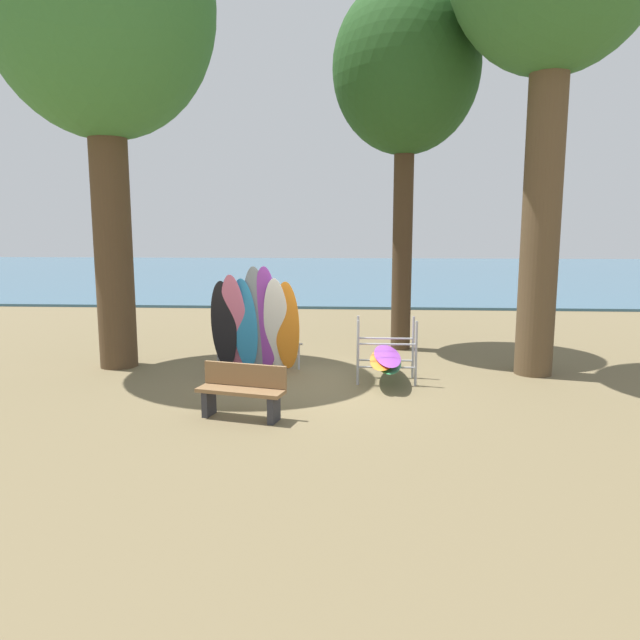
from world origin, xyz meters
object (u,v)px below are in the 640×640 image
object	(u,v)px
board_storage_rack	(386,358)
park_bench	(242,390)
tree_foreground_left	(101,11)
leaning_board_pile	(255,323)
tree_mid_behind	(406,72)

from	to	relation	value
board_storage_rack	park_bench	xyz separation A→B (m)	(-2.38, -2.41, -0.02)
tree_foreground_left	board_storage_rack	bearing A→B (deg)	-9.15
tree_foreground_left	park_bench	distance (m)	8.29
leaning_board_pile	board_storage_rack	world-z (taller)	leaning_board_pile
tree_foreground_left	leaning_board_pile	size ratio (longest dim) A/B	4.48
tree_mid_behind	park_bench	xyz separation A→B (m)	(-2.89, -5.62, -6.12)
leaning_board_pile	board_storage_rack	distance (m)	2.80
tree_mid_behind	board_storage_rack	size ratio (longest dim) A/B	4.06
leaning_board_pile	board_storage_rack	size ratio (longest dim) A/B	1.05
tree_mid_behind	board_storage_rack	distance (m)	6.91
board_storage_rack	leaning_board_pile	bearing A→B (deg)	167.38
board_storage_rack	park_bench	world-z (taller)	board_storage_rack
tree_foreground_left	tree_mid_behind	bearing A→B (deg)	20.12
board_storage_rack	tree_mid_behind	bearing A→B (deg)	80.95
tree_foreground_left	tree_mid_behind	world-z (taller)	tree_foreground_left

